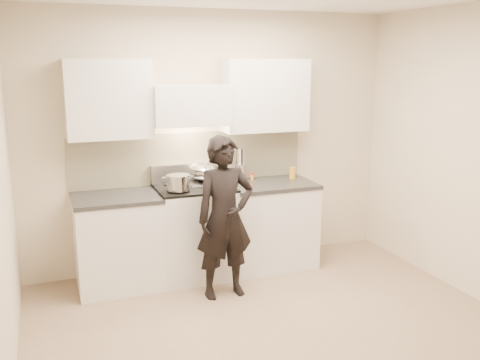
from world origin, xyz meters
The scene contains 11 objects.
ground_plane centered at (0.00, 0.00, 0.00)m, with size 4.00×4.00×0.00m, color #8A735A.
room_shell centered at (-0.06, 0.37, 1.60)m, with size 4.04×3.54×2.70m.
stove centered at (-0.30, 1.42, 0.47)m, with size 0.76×0.65×0.96m.
counter_right centered at (0.53, 1.43, 0.46)m, with size 0.92×0.67×0.92m.
counter_left centered at (-1.08, 1.43, 0.46)m, with size 0.82×0.67×0.92m.
wok centered at (-0.12, 1.57, 1.06)m, with size 0.37×0.45×0.29m.
stock_pot centered at (-0.50, 1.28, 1.03)m, with size 0.32×0.25×0.15m.
utensil_crock centered at (0.27, 1.64, 1.02)m, with size 0.13×0.13×0.34m.
spice_jar centered at (0.39, 1.58, 0.96)m, with size 0.04×0.04×0.08m.
oil_glass centered at (0.84, 1.52, 0.98)m, with size 0.07×0.07×0.13m.
person centered at (-0.17, 0.86, 0.76)m, with size 0.56×0.37×1.52m, color black.
Camera 1 is at (-1.70, -3.63, 2.18)m, focal length 40.00 mm.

